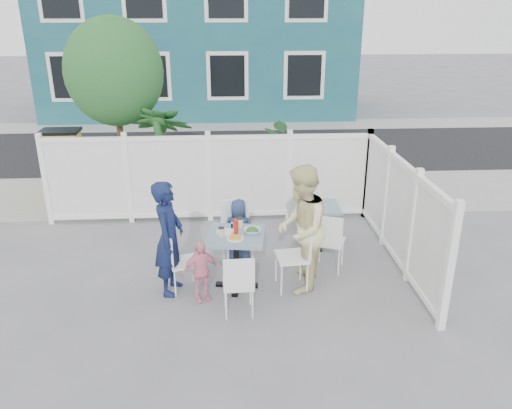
{
  "coord_description": "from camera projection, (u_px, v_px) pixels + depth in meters",
  "views": [
    {
      "loc": [
        0.44,
        -6.21,
        3.64
      ],
      "look_at": [
        0.83,
        0.36,
        1.08
      ],
      "focal_mm": 35.0,
      "sensor_mm": 36.0,
      "label": 1
    }
  ],
  "objects": [
    {
      "name": "fence_right",
      "position": [
        399.0,
        214.0,
        7.51
      ],
      "size": [
        0.08,
        3.66,
        1.6
      ],
      "rotation": [
        0.0,
        0.0,
        1.57
      ],
      "color": "white",
      "rests_on": "ground"
    },
    {
      "name": "building",
      "position": [
        200.0,
        29.0,
        18.98
      ],
      "size": [
        11.0,
        6.0,
        6.0
      ],
      "color": "#184D5E",
      "rests_on": "ground"
    },
    {
      "name": "ground",
      "position": [
        199.0,
        286.0,
        7.07
      ],
      "size": [
        80.0,
        80.0,
        0.0
      ],
      "primitive_type": "plane",
      "color": "slate"
    },
    {
      "name": "far_sidewalk",
      "position": [
        214.0,
        126.0,
        16.94
      ],
      "size": [
        24.0,
        1.6,
        0.01
      ],
      "primitive_type": "cube",
      "color": "gray",
      "rests_on": "ground"
    },
    {
      "name": "chair_spare",
      "position": [
        329.0,
        238.0,
        7.3
      ],
      "size": [
        0.53,
        0.52,
        0.91
      ],
      "rotation": [
        0.0,
        0.0,
        -0.38
      ],
      "color": "white",
      "rests_on": "ground"
    },
    {
      "name": "coffee_cup_a",
      "position": [
        221.0,
        232.0,
        6.7
      ],
      "size": [
        0.08,
        0.08,
        0.12
      ],
      "primitive_type": "cylinder",
      "color": "beige",
      "rests_on": "main_table"
    },
    {
      "name": "fence_back",
      "position": [
        209.0,
        180.0,
        9.03
      ],
      "size": [
        5.86,
        0.08,
        1.6
      ],
      "color": "white",
      "rests_on": "ground"
    },
    {
      "name": "chair_right",
      "position": [
        298.0,
        250.0,
        6.85
      ],
      "size": [
        0.47,
        0.48,
        0.98
      ],
      "rotation": [
        0.0,
        0.0,
        1.67
      ],
      "color": "white",
      "rests_on": "ground"
    },
    {
      "name": "man",
      "position": [
        169.0,
        238.0,
        6.66
      ],
      "size": [
        0.46,
        0.63,
        1.61
      ],
      "primitive_type": "imported",
      "rotation": [
        0.0,
        0.0,
        1.43
      ],
      "color": "#111A40",
      "rests_on": "ground"
    },
    {
      "name": "plate_side",
      "position": [
        225.0,
        232.0,
        6.83
      ],
      "size": [
        0.24,
        0.24,
        0.02
      ],
      "primitive_type": "cylinder",
      "color": "white",
      "rests_on": "main_table"
    },
    {
      "name": "toddler",
      "position": [
        201.0,
        271.0,
        6.58
      ],
      "size": [
        0.55,
        0.38,
        0.86
      ],
      "primitive_type": "imported",
      "rotation": [
        0.0,
        0.0,
        0.36
      ],
      "color": "pink",
      "rests_on": "ground"
    },
    {
      "name": "boy",
      "position": [
        239.0,
        230.0,
        7.64
      ],
      "size": [
        0.53,
        0.38,
        1.0
      ],
      "primitive_type": "imported",
      "rotation": [
        0.0,
        0.0,
        3.0
      ],
      "color": "navy",
      "rests_on": "ground"
    },
    {
      "name": "ketchup_bottle",
      "position": [
        236.0,
        227.0,
        6.77
      ],
      "size": [
        0.06,
        0.06,
        0.2
      ],
      "primitive_type": "cylinder",
      "color": "#B51A10",
      "rests_on": "main_table"
    },
    {
      "name": "tree",
      "position": [
        114.0,
        72.0,
        9.12
      ],
      "size": [
        1.8,
        1.62,
        3.59
      ],
      "color": "#382316",
      "rests_on": "ground"
    },
    {
      "name": "main_table",
      "position": [
        236.0,
        247.0,
        6.84
      ],
      "size": [
        0.85,
        0.85,
        0.8
      ],
      "rotation": [
        0.0,
        0.0,
        -0.13
      ],
      "color": "slate",
      "rests_on": "ground"
    },
    {
      "name": "near_sidewalk",
      "position": [
        208.0,
        194.0,
        10.61
      ],
      "size": [
        24.0,
        2.6,
        0.01
      ],
      "primitive_type": "cube",
      "color": "gray",
      "rests_on": "ground"
    },
    {
      "name": "salt_shaker",
      "position": [
        232.0,
        225.0,
        6.99
      ],
      "size": [
        0.03,
        0.03,
        0.07
      ],
      "primitive_type": "cylinder",
      "color": "white",
      "rests_on": "main_table"
    },
    {
      "name": "potted_shrub_a",
      "position": [
        165.0,
        158.0,
        9.55
      ],
      "size": [
        1.25,
        1.25,
        2.03
      ],
      "primitive_type": "imported",
      "rotation": [
        0.0,
        0.0,
        3.04
      ],
      "color": "#1B532B",
      "rests_on": "ground"
    },
    {
      "name": "chair_near",
      "position": [
        239.0,
        281.0,
        6.21
      ],
      "size": [
        0.4,
        0.39,
        0.85
      ],
      "rotation": [
        0.0,
        0.0,
        0.04
      ],
      "color": "white",
      "rests_on": "ground"
    },
    {
      "name": "utility_cabinet",
      "position": [
        64.0,
        164.0,
        10.39
      ],
      "size": [
        0.72,
        0.52,
        1.33
      ],
      "primitive_type": "cube",
      "rotation": [
        0.0,
        0.0,
        0.02
      ],
      "color": "gold",
      "rests_on": "ground"
    },
    {
      "name": "woman",
      "position": [
        301.0,
        229.0,
        6.73
      ],
      "size": [
        0.86,
        1.0,
        1.78
      ],
      "primitive_type": "imported",
      "rotation": [
        0.0,
        0.0,
        -1.82
      ],
      "color": "#D4C44F",
      "rests_on": "ground"
    },
    {
      "name": "salad_bowl",
      "position": [
        252.0,
        231.0,
        6.81
      ],
      "size": [
        0.22,
        0.22,
        0.06
      ],
      "primitive_type": "imported",
      "color": "white",
      "rests_on": "main_table"
    },
    {
      "name": "chair_left",
      "position": [
        178.0,
        258.0,
        6.79
      ],
      "size": [
        0.47,
        0.48,
        0.86
      ],
      "rotation": [
        0.0,
        0.0,
        -1.3
      ],
      "color": "white",
      "rests_on": "ground"
    },
    {
      "name": "coffee_cup_b",
      "position": [
        240.0,
        223.0,
        6.98
      ],
      "size": [
        0.09,
        0.09,
        0.13
      ],
      "primitive_type": "cylinder",
      "color": "beige",
      "rests_on": "main_table"
    },
    {
      "name": "pepper_shaker",
      "position": [
        232.0,
        225.0,
        6.98
      ],
      "size": [
        0.03,
        0.03,
        0.06
      ],
      "primitive_type": "cylinder",
      "color": "black",
      "rests_on": "main_table"
    },
    {
      "name": "plate_main",
      "position": [
        235.0,
        239.0,
        6.64
      ],
      "size": [
        0.22,
        0.22,
        0.01
      ],
      "primitive_type": "cylinder",
      "color": "white",
      "rests_on": "main_table"
    },
    {
      "name": "potted_shrub_b",
      "position": [
        303.0,
        167.0,
        9.68
      ],
      "size": [
        1.89,
        1.93,
        1.63
      ],
      "primitive_type": "imported",
      "rotation": [
        0.0,
        0.0,
        4.09
      ],
      "color": "#1B532B",
      "rests_on": "ground"
    },
    {
      "name": "chair_back",
      "position": [
        237.0,
        226.0,
        7.64
      ],
      "size": [
        0.51,
        0.49,
        0.96
      ],
      "rotation": [
        0.0,
        0.0,
        3.32
      ],
      "color": "white",
      "rests_on": "ground"
    },
    {
      "name": "spare_table",
      "position": [
        318.0,
        215.0,
        8.11
      ],
      "size": [
        0.67,
        0.67,
        0.7
      ],
      "rotation": [
        0.0,
        0.0,
        -0.01
      ],
      "color": "slate",
      "rests_on": "ground"
    },
    {
      "name": "street",
      "position": [
        212.0,
        149.0,
        14.05
      ],
      "size": [
        24.0,
        5.0,
        0.01
      ],
      "primitive_type": "cube",
      "color": "black",
      "rests_on": "ground"
    }
  ]
}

